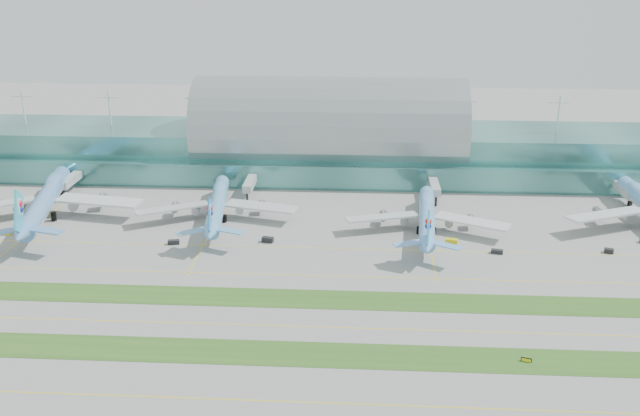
# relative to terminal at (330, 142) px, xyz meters

# --- Properties ---
(ground) EXTENTS (700.00, 700.00, 0.00)m
(ground) POSITION_rel_terminal_xyz_m (-0.01, -128.79, -14.23)
(ground) COLOR gray
(ground) RESTS_ON ground
(terminal) EXTENTS (340.00, 69.10, 36.00)m
(terminal) POSITION_rel_terminal_xyz_m (0.00, 0.00, 0.00)
(terminal) COLOR #3D7A75
(terminal) RESTS_ON ground
(grass_strip_near) EXTENTS (420.00, 12.00, 0.08)m
(grass_strip_near) POSITION_rel_terminal_xyz_m (-0.01, -156.79, -14.19)
(grass_strip_near) COLOR #2D591E
(grass_strip_near) RESTS_ON ground
(grass_strip_far) EXTENTS (420.00, 12.00, 0.08)m
(grass_strip_far) POSITION_rel_terminal_xyz_m (-0.01, -126.79, -14.19)
(grass_strip_far) COLOR #2D591E
(grass_strip_far) RESTS_ON ground
(taxiline_a) EXTENTS (420.00, 0.35, 0.01)m
(taxiline_a) POSITION_rel_terminal_xyz_m (-0.01, -176.79, -14.22)
(taxiline_a) COLOR yellow
(taxiline_a) RESTS_ON ground
(taxiline_b) EXTENTS (420.00, 0.35, 0.01)m
(taxiline_b) POSITION_rel_terminal_xyz_m (-0.01, -142.79, -14.22)
(taxiline_b) COLOR yellow
(taxiline_b) RESTS_ON ground
(taxiline_c) EXTENTS (420.00, 0.35, 0.01)m
(taxiline_c) POSITION_rel_terminal_xyz_m (-0.01, -110.79, -14.22)
(taxiline_c) COLOR yellow
(taxiline_c) RESTS_ON ground
(taxiline_d) EXTENTS (420.00, 0.35, 0.01)m
(taxiline_d) POSITION_rel_terminal_xyz_m (-0.01, -88.79, -14.22)
(taxiline_d) COLOR yellow
(taxiline_d) RESTS_ON ground
(airliner_a) EXTENTS (71.68, 82.52, 22.90)m
(airliner_a) POSITION_rel_terminal_xyz_m (-104.09, -64.58, -7.16)
(airliner_a) COLOR #5C8ECA
(airliner_a) RESTS_ON ground
(airliner_b) EXTENTS (60.27, 68.87, 18.96)m
(airliner_b) POSITION_rel_terminal_xyz_m (-39.17, -62.55, -8.38)
(airliner_b) COLOR #64A7DD
(airliner_b) RESTS_ON ground
(airliner_c) EXTENTS (58.58, 66.70, 18.35)m
(airliner_c) POSITION_rel_terminal_xyz_m (38.14, -70.11, -8.57)
(airliner_c) COLOR #6BA8EC
(airliner_c) RESTS_ON ground
(gse_a) EXTENTS (3.62, 1.85, 1.71)m
(gse_a) POSITION_rel_terminal_xyz_m (-111.13, -83.19, -13.37)
(gse_a) COLOR yellow
(gse_a) RESTS_ON ground
(gse_b) EXTENTS (3.31, 1.92, 1.31)m
(gse_b) POSITION_rel_terminal_xyz_m (-107.48, -74.62, -13.57)
(gse_b) COLOR black
(gse_b) RESTS_ON ground
(gse_c) EXTENTS (4.16, 2.60, 1.41)m
(gse_c) POSITION_rel_terminal_xyz_m (-49.53, -88.36, -13.52)
(gse_c) COLOR black
(gse_c) RESTS_ON ground
(gse_d) EXTENTS (4.23, 2.77, 1.75)m
(gse_d) POSITION_rel_terminal_xyz_m (-17.49, -84.61, -13.35)
(gse_d) COLOR black
(gse_d) RESTS_ON ground
(gse_e) EXTENTS (4.40, 2.84, 1.66)m
(gse_e) POSITION_rel_terminal_xyz_m (45.82, -82.10, -13.40)
(gse_e) COLOR #CCBC0C
(gse_e) RESTS_ON ground
(gse_f) EXTENTS (4.15, 2.53, 1.34)m
(gse_f) POSITION_rel_terminal_xyz_m (59.99, -89.86, -13.56)
(gse_f) COLOR black
(gse_f) RESTS_ON ground
(gse_g) EXTENTS (3.45, 2.73, 1.48)m
(gse_g) POSITION_rel_terminal_xyz_m (97.30, -87.24, -13.49)
(gse_g) COLOR black
(gse_g) RESTS_ON ground
(taxiway_sign_east) EXTENTS (2.57, 1.04, 1.11)m
(taxiway_sign_east) POSITION_rel_terminal_xyz_m (55.49, -157.03, -13.68)
(taxiway_sign_east) COLOR black
(taxiway_sign_east) RESTS_ON ground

